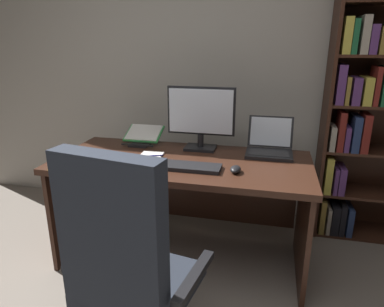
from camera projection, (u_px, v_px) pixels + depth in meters
name	position (u px, v px, depth m)	size (l,w,h in m)	color
wall_back	(212.00, 56.00, 2.95)	(4.81, 0.12, 2.77)	#B2ADA3
desk	(185.00, 183.00, 2.44)	(1.69, 0.77, 0.76)	#381E14
bookshelf	(376.00, 105.00, 2.55)	(0.95, 0.34, 2.12)	#381E14
office_chair	(130.00, 281.00, 1.58)	(0.67, 0.60, 1.11)	black
monitor	(201.00, 118.00, 2.46)	(0.49, 0.16, 0.45)	black
laptop	(269.00, 146.00, 2.42)	(0.31, 0.32, 0.24)	black
keyboard	(187.00, 167.00, 2.14)	(0.42, 0.15, 0.02)	black
computer_mouse	(236.00, 169.00, 2.07)	(0.06, 0.10, 0.04)	black
reading_stand_with_book	(143.00, 135.00, 2.66)	(0.28, 0.26, 0.12)	black
open_binder	(93.00, 162.00, 2.23)	(0.53, 0.38, 0.02)	yellow
notepad	(150.00, 157.00, 2.34)	(0.15, 0.21, 0.01)	silver
pen	(153.00, 156.00, 2.34)	(0.01, 0.01, 0.14)	navy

